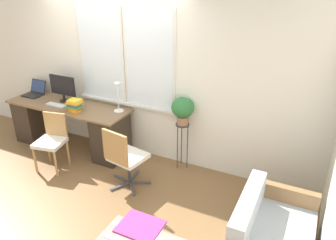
{
  "coord_description": "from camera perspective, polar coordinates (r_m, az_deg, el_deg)",
  "views": [
    {
      "loc": [
        2.91,
        -3.36,
        2.76
      ],
      "look_at": [
        1.18,
        0.16,
        0.95
      ],
      "focal_mm": 35.0,
      "sensor_mm": 36.0,
      "label": 1
    }
  ],
  "objects": [
    {
      "name": "desk_lamp",
      "position": [
        5.0,
        -8.78,
        4.88
      ],
      "size": [
        0.15,
        0.15,
        0.48
      ],
      "color": "white",
      "rests_on": "desk"
    },
    {
      "name": "office_chair_swivel",
      "position": [
        4.45,
        -7.6,
        -6.36
      ],
      "size": [
        0.58,
        0.58,
        0.9
      ],
      "rotation": [
        0.0,
        0.0,
        2.96
      ],
      "color": "#47474C",
      "rests_on": "ground_plane"
    },
    {
      "name": "mouse",
      "position": [
        5.39,
        -16.81,
        2.15
      ],
      "size": [
        0.04,
        0.06,
        0.03
      ],
      "color": "slate",
      "rests_on": "desk"
    },
    {
      "name": "laptop",
      "position": [
        6.17,
        -22.19,
        4.55
      ],
      "size": [
        0.32,
        0.32,
        0.24
      ],
      "color": "black",
      "rests_on": "desk"
    },
    {
      "name": "ground_plane",
      "position": [
        5.23,
        -12.59,
        -7.77
      ],
      "size": [
        14.0,
        14.0,
        0.0
      ],
      "primitive_type": "plane",
      "color": "brown"
    },
    {
      "name": "plant_stand",
      "position": [
        4.81,
        2.52,
        -2.1
      ],
      "size": [
        0.2,
        0.2,
        0.72
      ],
      "color": "#333338",
      "rests_on": "ground_plane"
    },
    {
      "name": "folding_stool",
      "position": [
        3.45,
        -4.84,
        -18.35
      ],
      "size": [
        0.42,
        0.36,
        0.46
      ],
      "color": "#93337A",
      "rests_on": "ground_plane"
    },
    {
      "name": "wall_back_with_window",
      "position": [
        5.2,
        -8.97,
        8.81
      ],
      "size": [
        9.0,
        0.12,
        2.7
      ],
      "color": "white",
      "rests_on": "ground_plane"
    },
    {
      "name": "desk",
      "position": [
        5.68,
        -16.69,
        -0.79
      ],
      "size": [
        2.12,
        0.65,
        0.77
      ],
      "color": "brown",
      "rests_on": "ground_plane"
    },
    {
      "name": "potted_plant",
      "position": [
        4.65,
        2.6,
        1.99
      ],
      "size": [
        0.33,
        0.33,
        0.41
      ],
      "color": "#9E6B4C",
      "rests_on": "plant_stand"
    },
    {
      "name": "desk_chair_wooden",
      "position": [
        5.17,
        -19.6,
        -3.18
      ],
      "size": [
        0.47,
        0.48,
        0.83
      ],
      "rotation": [
        0.0,
        0.0,
        0.2
      ],
      "color": "#B2844C",
      "rests_on": "ground_plane"
    },
    {
      "name": "monitor",
      "position": [
        5.64,
        -17.89,
        5.51
      ],
      "size": [
        0.5,
        0.16,
        0.43
      ],
      "color": "black",
      "rests_on": "desk"
    },
    {
      "name": "keyboard",
      "position": [
        5.57,
        -18.93,
        2.5
      ],
      "size": [
        0.35,
        0.12,
        0.02
      ],
      "color": "silver",
      "rests_on": "desk"
    },
    {
      "name": "book_stack",
      "position": [
        5.21,
        -15.99,
        2.52
      ],
      "size": [
        0.22,
        0.19,
        0.19
      ],
      "color": "orange",
      "rests_on": "desk"
    }
  ]
}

